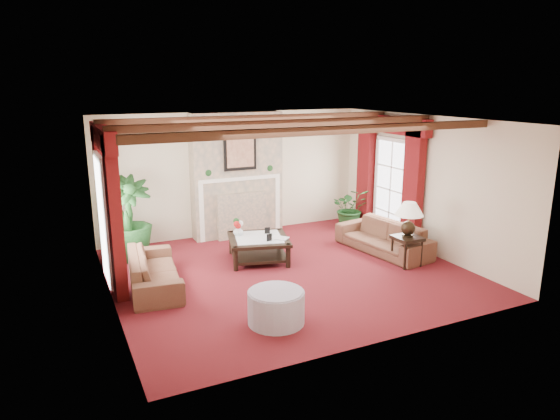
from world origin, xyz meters
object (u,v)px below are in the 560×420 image
sofa_left (154,265)px  coffee_table (259,249)px  side_table (407,251)px  ottoman (276,307)px  potted_palm (129,236)px  sofa_right (383,233)px

sofa_left → coffee_table: sofa_left is taller
side_table → ottoman: bearing=-161.2°
potted_palm → ottoman: size_ratio=2.05×
sofa_right → potted_palm: size_ratio=1.28×
sofa_left → ottoman: sofa_left is taller
coffee_table → sofa_left: bearing=-153.1°
sofa_right → potted_palm: bearing=-119.1°
sofa_left → coffee_table: 2.11m
coffee_table → side_table: bearing=-15.5°
side_table → ottoman: side_table is taller
ottoman → sofa_right: bearing=30.3°
sofa_left → potted_palm: (-0.15, 1.57, 0.06)m
sofa_right → side_table: sofa_right is taller
sofa_right → ottoman: size_ratio=2.62×
side_table → ottoman: 3.33m
coffee_table → ottoman: ottoman is taller
potted_palm → sofa_left: bearing=-84.7°
sofa_left → sofa_right: sofa_right is taller
sofa_right → side_table: 0.83m
ottoman → sofa_left: bearing=122.2°
potted_palm → coffee_table: size_ratio=1.49×
coffee_table → ottoman: size_ratio=1.37×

